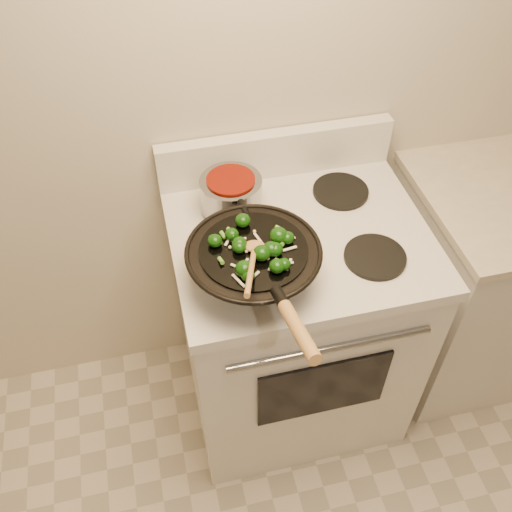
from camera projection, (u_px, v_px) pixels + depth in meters
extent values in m
plane|color=beige|center=(345.00, 55.00, 1.70)|extent=(3.50, 0.00, 3.50)
cube|color=white|center=(293.00, 328.00, 2.07)|extent=(0.76, 0.64, 0.88)
cube|color=white|center=(300.00, 238.00, 1.73)|extent=(0.78, 0.66, 0.04)
cube|color=white|center=(276.00, 153.00, 1.86)|extent=(0.78, 0.05, 0.16)
cylinder|color=gray|center=(331.00, 349.00, 1.60)|extent=(0.60, 0.02, 0.02)
cube|color=black|center=(323.00, 389.00, 1.77)|extent=(0.42, 0.01, 0.28)
cylinder|color=black|center=(254.00, 279.00, 1.59)|extent=(0.18, 0.18, 0.01)
cylinder|color=black|center=(375.00, 257.00, 1.64)|extent=(0.18, 0.18, 0.01)
cylinder|color=black|center=(232.00, 208.00, 1.79)|extent=(0.18, 0.18, 0.01)
cylinder|color=black|center=(341.00, 191.00, 1.84)|extent=(0.18, 0.18, 0.01)
cube|color=silver|center=(510.00, 279.00, 2.23)|extent=(0.87, 0.60, 0.88)
torus|color=black|center=(253.00, 251.00, 1.51)|extent=(0.37, 0.37, 0.01)
cylinder|color=black|center=(253.00, 250.00, 1.50)|extent=(0.29, 0.29, 0.01)
cylinder|color=black|center=(280.00, 297.00, 1.34)|extent=(0.03, 0.06, 0.04)
cylinder|color=#AC7C43|center=(299.00, 331.00, 1.24)|extent=(0.05, 0.19, 0.08)
ellipsoid|color=#0E3608|center=(232.00, 234.00, 1.52)|extent=(0.04, 0.04, 0.03)
cylinder|color=#52812E|center=(236.00, 236.00, 1.53)|extent=(0.02, 0.02, 0.02)
ellipsoid|color=#0E3608|center=(243.00, 220.00, 1.55)|extent=(0.04, 0.04, 0.04)
ellipsoid|color=#0E3608|center=(248.00, 275.00, 1.42)|extent=(0.04, 0.04, 0.03)
ellipsoid|color=#0E3608|center=(262.00, 253.00, 1.47)|extent=(0.05, 0.05, 0.04)
cylinder|color=#52812E|center=(267.00, 255.00, 1.48)|extent=(0.02, 0.02, 0.02)
ellipsoid|color=#0E3608|center=(279.00, 235.00, 1.51)|extent=(0.05, 0.05, 0.04)
ellipsoid|color=#0E3608|center=(275.00, 249.00, 1.48)|extent=(0.04, 0.04, 0.04)
ellipsoid|color=#0E3608|center=(271.00, 249.00, 1.48)|extent=(0.04, 0.04, 0.04)
cylinder|color=#52812E|center=(276.00, 251.00, 1.49)|extent=(0.02, 0.02, 0.01)
ellipsoid|color=#0E3608|center=(287.00, 238.00, 1.51)|extent=(0.04, 0.04, 0.03)
ellipsoid|color=#0E3608|center=(239.00, 247.00, 1.49)|extent=(0.04, 0.04, 0.03)
ellipsoid|color=#0E3608|center=(277.00, 266.00, 1.44)|extent=(0.04, 0.04, 0.04)
cylinder|color=#52812E|center=(282.00, 268.00, 1.45)|extent=(0.01, 0.02, 0.02)
ellipsoid|color=#0E3608|center=(239.00, 243.00, 1.49)|extent=(0.04, 0.04, 0.03)
ellipsoid|color=#0E3608|center=(284.00, 264.00, 1.45)|extent=(0.04, 0.04, 0.03)
ellipsoid|color=#0E3608|center=(215.00, 241.00, 1.50)|extent=(0.04, 0.04, 0.03)
cylinder|color=#52812E|center=(219.00, 243.00, 1.51)|extent=(0.02, 0.02, 0.01)
ellipsoid|color=#0E3608|center=(244.00, 269.00, 1.43)|extent=(0.05, 0.05, 0.04)
cube|color=white|center=(259.00, 239.00, 1.52)|extent=(0.02, 0.05, 0.00)
cube|color=white|center=(239.00, 281.00, 1.42)|extent=(0.03, 0.05, 0.00)
cube|color=white|center=(238.00, 239.00, 1.52)|extent=(0.04, 0.01, 0.00)
cube|color=white|center=(229.00, 239.00, 1.52)|extent=(0.03, 0.04, 0.00)
cube|color=white|center=(245.00, 264.00, 1.46)|extent=(0.03, 0.03, 0.00)
cube|color=white|center=(281.00, 266.00, 1.46)|extent=(0.03, 0.03, 0.00)
cube|color=white|center=(289.00, 239.00, 1.52)|extent=(0.03, 0.01, 0.00)
cube|color=white|center=(253.00, 277.00, 1.43)|extent=(0.04, 0.03, 0.00)
cube|color=white|center=(289.00, 264.00, 1.46)|extent=(0.03, 0.04, 0.00)
cube|color=white|center=(284.00, 264.00, 1.46)|extent=(0.05, 0.01, 0.00)
cube|color=white|center=(239.00, 268.00, 1.45)|extent=(0.04, 0.04, 0.00)
cube|color=white|center=(273.00, 264.00, 1.46)|extent=(0.03, 0.04, 0.00)
cube|color=white|center=(290.00, 249.00, 1.50)|extent=(0.04, 0.01, 0.00)
cylinder|color=#599D32|center=(249.00, 264.00, 1.45)|extent=(0.02, 0.03, 0.02)
cylinder|color=#599D32|center=(288.00, 241.00, 1.51)|extent=(0.03, 0.03, 0.02)
cylinder|color=#599D32|center=(221.00, 261.00, 1.46)|extent=(0.02, 0.01, 0.01)
cylinder|color=#599D32|center=(280.00, 243.00, 1.50)|extent=(0.02, 0.02, 0.01)
cylinder|color=#599D32|center=(223.00, 235.00, 1.53)|extent=(0.02, 0.02, 0.01)
cylinder|color=#599D32|center=(231.00, 231.00, 1.54)|extent=(0.02, 0.01, 0.01)
cylinder|color=#599D32|center=(279.00, 228.00, 1.54)|extent=(0.03, 0.02, 0.02)
sphere|color=#F2E8AA|center=(268.00, 259.00, 1.47)|extent=(0.01, 0.01, 0.01)
sphere|color=#F2E8AA|center=(230.00, 247.00, 1.50)|extent=(0.01, 0.01, 0.01)
sphere|color=#F2E8AA|center=(247.00, 251.00, 1.49)|extent=(0.01, 0.01, 0.01)
sphere|color=#F2E8AA|center=(254.00, 231.00, 1.54)|extent=(0.01, 0.01, 0.01)
ellipsoid|color=#AC7C43|center=(255.00, 246.00, 1.49)|extent=(0.07, 0.06, 0.02)
cylinder|color=#AC7C43|center=(251.00, 270.00, 1.39)|extent=(0.08, 0.22, 0.09)
cylinder|color=gray|center=(231.00, 194.00, 1.74)|extent=(0.19, 0.19, 0.11)
cylinder|color=#620E04|center=(231.00, 180.00, 1.70)|extent=(0.15, 0.15, 0.01)
cylinder|color=black|center=(247.00, 214.00, 1.61)|extent=(0.03, 0.12, 0.02)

